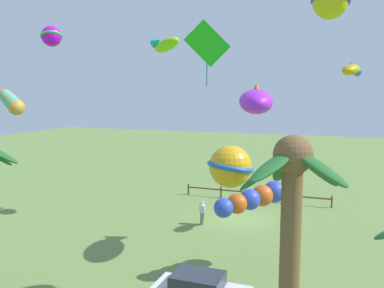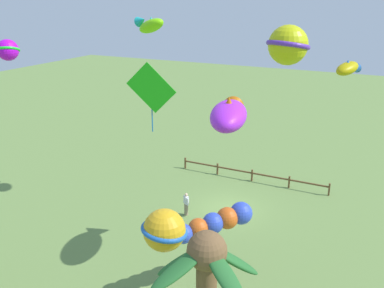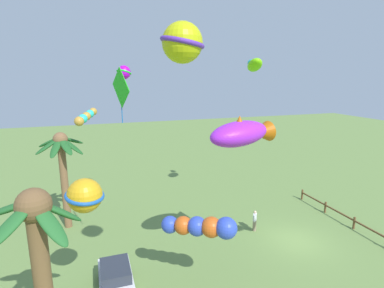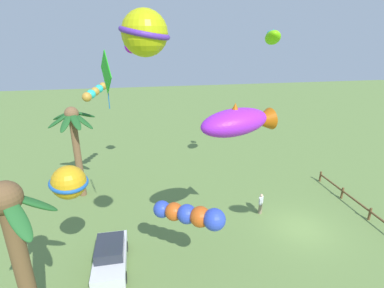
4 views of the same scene
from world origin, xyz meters
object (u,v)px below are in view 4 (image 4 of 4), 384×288
at_px(kite_diamond_0, 106,73).
at_px(kite_ball_6, 145,33).
at_px(spectator_0, 261,204).
at_px(kite_ball_8, 69,182).
at_px(kite_fish_7, 273,37).
at_px(palm_tree_1, 15,239).
at_px(palm_tree_0, 74,133).
at_px(kite_fish_3, 239,122).
at_px(kite_tube_1, 190,215).
at_px(parked_car_0, 111,256).
at_px(kite_ball_2, 132,46).
at_px(kite_tube_5, 94,92).

relative_size(kite_diamond_0, kite_ball_6, 1.34).
relative_size(spectator_0, kite_ball_8, 0.69).
distance_m(spectator_0, kite_fish_7, 11.75).
bearing_deg(palm_tree_1, palm_tree_0, 0.68).
bearing_deg(kite_fish_3, kite_tube_1, 100.77).
relative_size(parked_car_0, kite_diamond_0, 1.51).
bearing_deg(kite_ball_6, kite_ball_8, 49.76).
bearing_deg(kite_fish_3, spectator_0, -40.22).
distance_m(palm_tree_1, kite_diamond_0, 7.44).
xyz_separation_m(parked_car_0, kite_fish_3, (-0.74, -6.71, 7.56)).
height_order(palm_tree_0, spectator_0, palm_tree_0).
distance_m(kite_tube_1, kite_ball_2, 12.52).
bearing_deg(kite_ball_6, parked_car_0, 28.00).
bearing_deg(kite_tube_5, kite_ball_6, -165.06).
xyz_separation_m(kite_tube_5, kite_fish_7, (-1.66, -12.48, 3.70)).
bearing_deg(kite_tube_5, kite_fish_3, -139.27).
bearing_deg(kite_ball_8, palm_tree_1, 145.74).
relative_size(spectator_0, kite_fish_3, 0.38).
relative_size(palm_tree_0, kite_ball_6, 3.81).
distance_m(kite_tube_1, kite_ball_8, 5.96).
bearing_deg(palm_tree_1, kite_diamond_0, -42.23).
xyz_separation_m(spectator_0, kite_tube_5, (4.77, 11.27, 7.56)).
bearing_deg(kite_tube_5, kite_fish_7, -97.56).
xyz_separation_m(palm_tree_1, kite_tube_1, (2.57, -6.96, -1.53)).
height_order(parked_car_0, kite_diamond_0, kite_diamond_0).
relative_size(palm_tree_1, kite_fish_3, 1.80).
xyz_separation_m(spectator_0, kite_tube_1, (-4.66, 5.99, 2.88)).
relative_size(kite_fish_3, kite_tube_5, 1.96).
height_order(palm_tree_0, kite_ball_2, kite_ball_2).
xyz_separation_m(kite_ball_6, kite_fish_7, (11.02, -9.10, -0.17)).
bearing_deg(kite_ball_8, kite_fish_7, -57.39).
xyz_separation_m(kite_tube_1, kite_tube_5, (9.43, 5.28, 4.68)).
bearing_deg(palm_tree_1, parked_car_0, -35.47).
distance_m(spectator_0, kite_tube_5, 14.39).
xyz_separation_m(kite_fish_3, kite_ball_6, (-3.71, 4.34, 3.93)).
relative_size(kite_diamond_0, kite_ball_2, 1.72).
xyz_separation_m(palm_tree_1, kite_fish_7, (10.34, -14.15, 6.85)).
xyz_separation_m(kite_ball_2, kite_ball_6, (-12.75, -0.54, 0.77)).
xyz_separation_m(kite_diamond_0, kite_tube_1, (-1.21, -3.52, -6.94)).
distance_m(kite_diamond_0, kite_ball_6, 5.01).
height_order(parked_car_0, kite_ball_2, kite_ball_2).
relative_size(parked_car_0, kite_ball_8, 1.68).
height_order(kite_tube_1, kite_fish_3, kite_fish_3).
height_order(kite_tube_1, kite_tube_5, kite_tube_5).
xyz_separation_m(kite_fish_7, kite_ball_8, (-8.06, 12.60, -5.87)).
xyz_separation_m(parked_car_0, kite_ball_8, (-1.49, 1.13, 5.45)).
bearing_deg(spectator_0, kite_diamond_0, 109.92).
relative_size(parked_car_0, spectator_0, 2.45).
relative_size(palm_tree_1, kite_ball_6, 3.93).
distance_m(palm_tree_0, kite_ball_8, 10.22).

